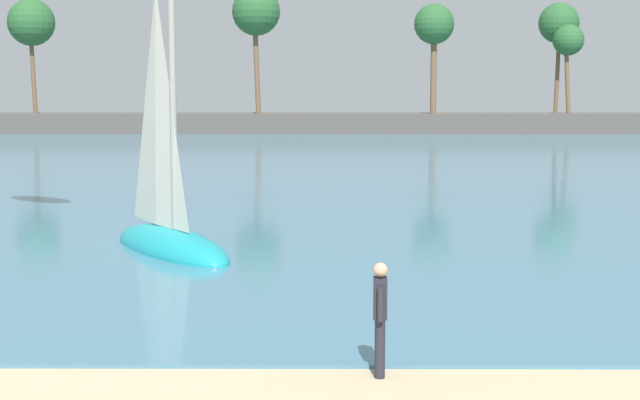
# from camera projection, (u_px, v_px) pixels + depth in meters

# --- Properties ---
(sea) EXTENTS (220.00, 111.99, 0.06)m
(sea) POSITION_uv_depth(u_px,v_px,m) (303.00, 144.00, 69.73)
(sea) COLOR teal
(sea) RESTS_ON ground
(palm_headland) EXTENTS (106.83, 6.37, 13.42)m
(palm_headland) POSITION_uv_depth(u_px,v_px,m) (342.00, 88.00, 85.08)
(palm_headland) COLOR #514C47
(palm_headland) RESTS_ON ground
(person_at_waterline) EXTENTS (0.22, 0.55, 1.67)m
(person_at_waterline) POSITION_uv_depth(u_px,v_px,m) (380.00, 315.00, 13.70)
(person_at_waterline) COLOR #23232D
(person_at_waterline) RESTS_ON ground
(sailboat_near_shore) EXTENTS (4.52, 5.77, 8.33)m
(sailboat_near_shore) POSITION_uv_depth(u_px,v_px,m) (169.00, 220.00, 24.12)
(sailboat_near_shore) COLOR teal
(sailboat_near_shore) RESTS_ON sea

